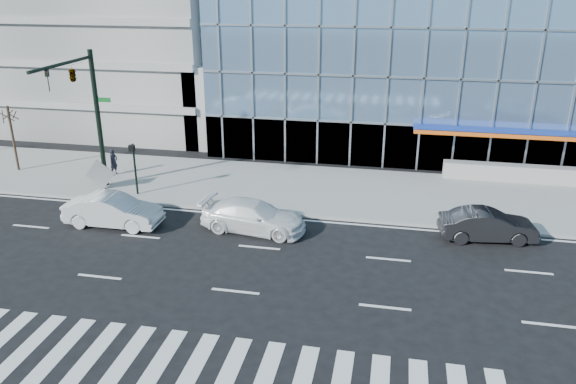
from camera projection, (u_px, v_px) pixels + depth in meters
name	position (u px, v px, depth m)	size (l,w,h in m)	color
ground	(259.00, 247.00, 26.41)	(160.00, 160.00, 0.00)	black
sidewalk	(291.00, 187.00, 33.70)	(120.00, 8.00, 0.15)	gray
theatre_building	(506.00, 35.00, 44.91)	(42.00, 26.00, 15.00)	#7AA2CB
ramp_block	(239.00, 101.00, 42.87)	(6.00, 8.00, 6.00)	gray
traffic_signal	(81.00, 90.00, 30.36)	(1.14, 5.74, 8.00)	black
ped_signal_post	(134.00, 161.00, 31.70)	(0.30, 0.33, 3.00)	black
street_tree_near	(9.00, 115.00, 35.18)	(1.10, 1.10, 4.23)	#332319
white_suv	(253.00, 216.00, 27.91)	(2.15, 5.29, 1.53)	white
white_sedan	(113.00, 211.00, 28.47)	(1.72, 4.93, 1.63)	silver
dark_sedan	(488.00, 225.00, 26.95)	(1.59, 4.56, 1.50)	black
pedestrian	(114.00, 162.00, 35.32)	(0.60, 0.39, 1.65)	black
tilted_panel	(100.00, 174.00, 32.87)	(1.30, 0.06, 1.30)	gray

